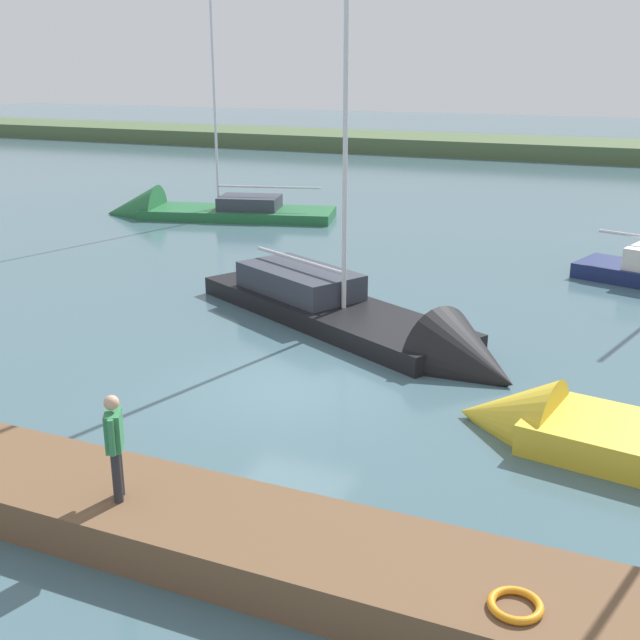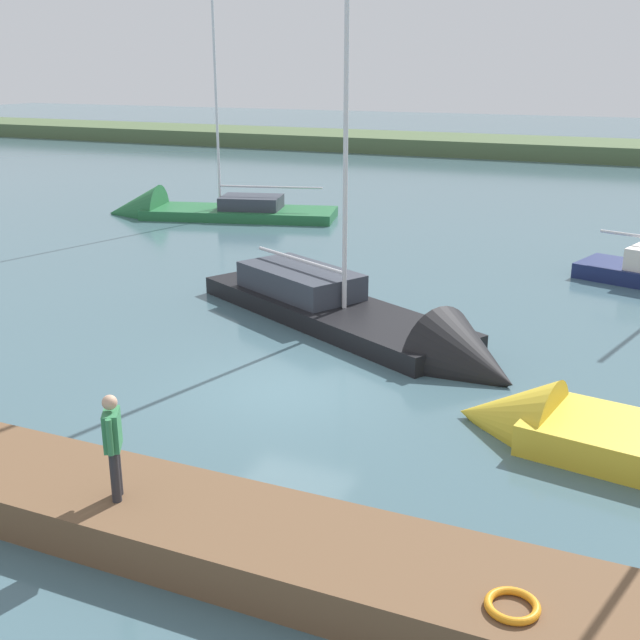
{
  "view_description": "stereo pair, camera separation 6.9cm",
  "coord_description": "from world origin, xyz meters",
  "px_view_note": "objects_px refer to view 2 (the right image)",
  "views": [
    {
      "loc": [
        -6.95,
        14.28,
        6.75
      ],
      "look_at": [
        -0.01,
        -1.68,
        1.08
      ],
      "focal_mm": 44.33,
      "sensor_mm": 36.0,
      "label": 1
    },
    {
      "loc": [
        -7.02,
        14.26,
        6.75
      ],
      "look_at": [
        -0.01,
        -1.68,
        1.08
      ],
      "focal_mm": 44.33,
      "sensor_mm": 36.0,
      "label": 2
    }
  ],
  "objects_px": {
    "life_ring_buoy": "(512,606)",
    "sailboat_near_dock": "(373,328)",
    "sailboat_far_left": "(192,214)",
    "person_on_dock": "(113,440)"
  },
  "relations": [
    {
      "from": "sailboat_near_dock",
      "to": "sailboat_far_left",
      "type": "distance_m",
      "value": 18.4
    },
    {
      "from": "sailboat_far_left",
      "to": "person_on_dock",
      "type": "bearing_deg",
      "value": 105.3
    },
    {
      "from": "life_ring_buoy",
      "to": "sailboat_far_left",
      "type": "distance_m",
      "value": 29.66
    },
    {
      "from": "life_ring_buoy",
      "to": "sailboat_near_dock",
      "type": "distance_m",
      "value": 11.66
    },
    {
      "from": "sailboat_near_dock",
      "to": "person_on_dock",
      "type": "xyz_separation_m",
      "value": [
        0.32,
        10.09,
        1.37
      ]
    },
    {
      "from": "sailboat_near_dock",
      "to": "person_on_dock",
      "type": "height_order",
      "value": "sailboat_near_dock"
    },
    {
      "from": "person_on_dock",
      "to": "life_ring_buoy",
      "type": "bearing_deg",
      "value": -33.13
    },
    {
      "from": "life_ring_buoy",
      "to": "sailboat_near_dock",
      "type": "bearing_deg",
      "value": -61.95
    },
    {
      "from": "sailboat_near_dock",
      "to": "sailboat_far_left",
      "type": "bearing_deg",
      "value": 164.63
    },
    {
      "from": "sailboat_far_left",
      "to": "person_on_dock",
      "type": "relative_size",
      "value": 8.21
    }
  ]
}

